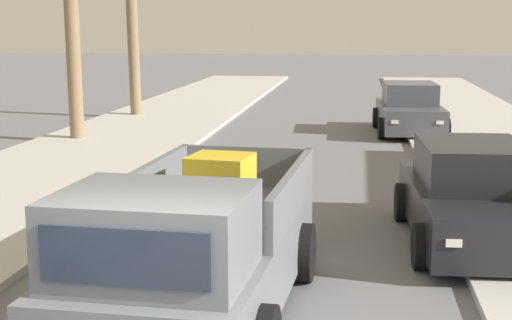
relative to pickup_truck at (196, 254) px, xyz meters
The scene contains 6 objects.
sidewalk_left 10.39m from the pickup_truck, 118.40° to the left, with size 4.64×60.00×0.12m, color beige.
curb_left 9.98m from the pickup_truck, 113.73° to the left, with size 0.16×60.00×0.10m, color silver.
curb_right 10.22m from the pickup_truck, 63.35° to the left, with size 0.16×60.00×0.10m, color silver.
pickup_truck is the anchor object (origin of this frame).
car_left_near 5.01m from the pickup_truck, 46.21° to the left, with size 2.17×4.32×1.54m.
car_right_near 15.91m from the pickup_truck, 78.09° to the left, with size 2.16×4.32×1.54m.
Camera 1 is at (1.45, -5.00, 3.28)m, focal length 53.39 mm.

